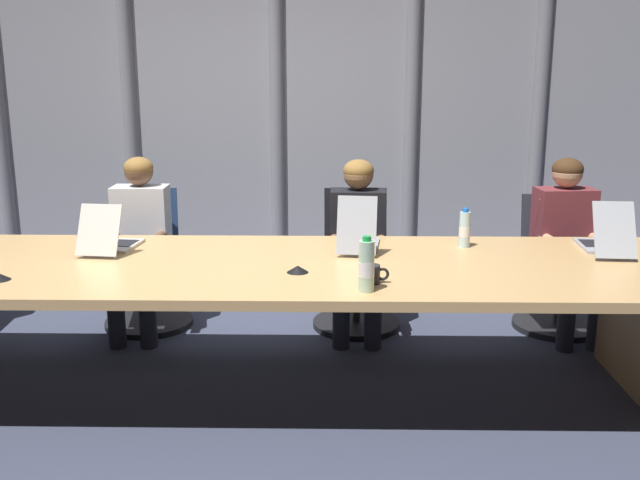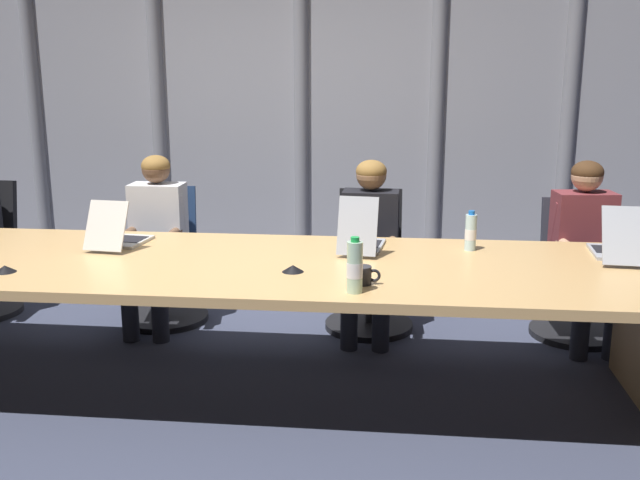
{
  "view_description": "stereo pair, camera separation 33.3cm",
  "coord_description": "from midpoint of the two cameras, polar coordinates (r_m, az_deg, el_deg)",
  "views": [
    {
      "loc": [
        0.55,
        -3.62,
        1.72
      ],
      "look_at": [
        0.48,
        0.11,
        0.84
      ],
      "focal_mm": 40.17,
      "sensor_mm": 36.0,
      "label": 1
    },
    {
      "loc": [
        0.88,
        -3.6,
        1.72
      ],
      "look_at": [
        0.48,
        0.11,
        0.84
      ],
      "focal_mm": 40.17,
      "sensor_mm": 36.0,
      "label": 2
    }
  ],
  "objects": [
    {
      "name": "water_bottle_secondary",
      "position": [
        4.11,
        9.2,
        0.81
      ],
      "size": [
        0.06,
        0.06,
        0.23
      ],
      "color": "silver",
      "rests_on": "conference_table"
    },
    {
      "name": "laptop_right_mid",
      "position": [
        4.23,
        19.63,
        -0.09
      ],
      "size": [
        0.25,
        0.5,
        0.3
      ],
      "rotation": [
        0.0,
        0.0,
        1.49
      ],
      "color": "#A8ADB7",
      "rests_on": "conference_table"
    },
    {
      "name": "office_chair_center",
      "position": [
        4.92,
        0.99,
        -2.93
      ],
      "size": [
        0.6,
        0.6,
        0.93
      ],
      "rotation": [
        0.0,
        0.0,
        -1.53
      ],
      "color": "black",
      "rests_on": "ground_plane"
    },
    {
      "name": "person_center",
      "position": [
        4.69,
        1.0,
        0.21
      ],
      "size": [
        0.38,
        0.55,
        1.16
      ],
      "rotation": [
        0.0,
        0.0,
        -1.6
      ],
      "color": "black",
      "rests_on": "ground_plane"
    },
    {
      "name": "conference_table",
      "position": [
        3.84,
        -9.77,
        -3.63
      ],
      "size": [
        4.92,
        1.27,
        0.74
      ],
      "color": "tan",
      "rests_on": "ground_plane"
    },
    {
      "name": "conference_mic_right_side",
      "position": [
        3.58,
        -4.45,
        -2.35
      ],
      "size": [
        0.11,
        0.11,
        0.03
      ],
      "primitive_type": "cone",
      "color": "black",
      "rests_on": "conference_table"
    },
    {
      "name": "office_chair_right_mid",
      "position": [
        5.11,
        16.66,
        -3.01
      ],
      "size": [
        0.6,
        0.6,
        0.89
      ],
      "rotation": [
        0.0,
        0.0,
        -1.53
      ],
      "color": "#2D2D38",
      "rests_on": "ground_plane"
    },
    {
      "name": "office_chair_left_mid",
      "position": [
        5.12,
        -15.42,
        -2.78
      ],
      "size": [
        0.6,
        0.61,
        0.92
      ],
      "rotation": [
        0.0,
        0.0,
        -1.4
      ],
      "color": "navy",
      "rests_on": "ground_plane"
    },
    {
      "name": "water_bottle_primary",
      "position": [
        3.24,
        0.79,
        -2.15
      ],
      "size": [
        0.07,
        0.07,
        0.26
      ],
      "color": "#ADD1B2",
      "rests_on": "conference_table"
    },
    {
      "name": "laptop_left_mid",
      "position": [
        4.22,
        -18.5,
        -0.06
      ],
      "size": [
        0.28,
        0.46,
        0.28
      ],
      "rotation": [
        0.0,
        0.0,
        1.46
      ],
      "color": "beige",
      "rests_on": "conference_table"
    },
    {
      "name": "curtain_backdrop",
      "position": [
        6.01,
        -5.89,
        10.63
      ],
      "size": [
        7.63,
        0.17,
        2.89
      ],
      "color": "#9999A0",
      "rests_on": "ground_plane"
    },
    {
      "name": "ground_plane",
      "position": [
        4.06,
        -9.42,
        -11.95
      ],
      "size": [
        15.25,
        15.25,
        0.0
      ],
      "primitive_type": "plane",
      "color": "#383D51"
    },
    {
      "name": "coffee_mug_near",
      "position": [
        3.39,
        1.31,
        -2.76
      ],
      "size": [
        0.13,
        0.09,
        0.09
      ],
      "color": "black",
      "rests_on": "conference_table"
    },
    {
      "name": "person_right_mid",
      "position": [
        4.88,
        17.33,
        0.21
      ],
      "size": [
        0.42,
        0.57,
        1.17
      ],
      "rotation": [
        0.0,
        0.0,
        -1.47
      ],
      "color": "brown",
      "rests_on": "ground_plane"
    },
    {
      "name": "person_left_mid",
      "position": [
        4.9,
        -16.12,
        0.28
      ],
      "size": [
        0.37,
        0.55,
        1.17
      ],
      "rotation": [
        0.0,
        0.0,
        -1.55
      ],
      "color": "silver",
      "rests_on": "ground_plane"
    },
    {
      "name": "laptop_center",
      "position": [
        4.02,
        0.73,
        0.08
      ],
      "size": [
        0.26,
        0.46,
        0.32
      ],
      "rotation": [
        0.0,
        0.0,
        1.46
      ],
      "color": "#A8ADB7",
      "rests_on": "conference_table"
    }
  ]
}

